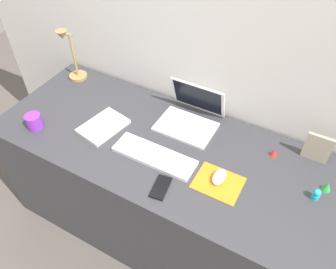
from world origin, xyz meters
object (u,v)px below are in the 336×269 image
at_px(cell_phone, 161,187).
at_px(toy_figurine_green, 327,187).
at_px(desk_lamp, 71,56).
at_px(toy_figurine_cyan, 316,194).
at_px(toy_figurine_red, 274,152).
at_px(coffee_mug, 34,121).
at_px(laptop, 191,114).
at_px(mouse, 219,177).
at_px(notebook_pad, 103,126).
at_px(keyboard, 154,156).
at_px(picture_frame, 318,148).

bearing_deg(cell_phone, toy_figurine_green, 19.44).
bearing_deg(desk_lamp, cell_phone, -28.00).
height_order(toy_figurine_cyan, toy_figurine_red, toy_figurine_cyan).
bearing_deg(toy_figurine_cyan, toy_figurine_green, 64.67).
height_order(desk_lamp, toy_figurine_red, desk_lamp).
distance_m(desk_lamp, coffee_mug, 0.47).
distance_m(laptop, coffee_mug, 0.82).
bearing_deg(toy_figurine_green, mouse, -157.64).
relative_size(laptop, toy_figurine_cyan, 5.28).
bearing_deg(toy_figurine_red, cell_phone, -131.18).
bearing_deg(coffee_mug, toy_figurine_cyan, 10.28).
relative_size(notebook_pad, toy_figurine_red, 6.00).
distance_m(cell_phone, toy_figurine_red, 0.58).
bearing_deg(cell_phone, keyboard, 120.68).
bearing_deg(toy_figurine_red, desk_lamp, 178.63).
distance_m(coffee_mug, toy_figurine_green, 1.45).
bearing_deg(notebook_pad, toy_figurine_green, 18.90).
xyz_separation_m(laptop, desk_lamp, (-0.79, 0.00, 0.11)).
bearing_deg(toy_figurine_green, toy_figurine_red, 161.52).
xyz_separation_m(laptop, toy_figurine_red, (0.46, -0.03, -0.03)).
bearing_deg(laptop, picture_frame, 3.81).
distance_m(coffee_mug, toy_figurine_red, 1.22).
bearing_deg(laptop, cell_phone, -80.24).
bearing_deg(toy_figurine_red, toy_figurine_green, -18.48).
bearing_deg(toy_figurine_cyan, notebook_pad, -175.55).
distance_m(keyboard, toy_figurine_cyan, 0.74).
height_order(keyboard, toy_figurine_red, toy_figurine_red).
distance_m(keyboard, cell_phone, 0.19).
relative_size(picture_frame, toy_figurine_green, 3.43).
xyz_separation_m(notebook_pad, coffee_mug, (-0.32, -0.17, 0.03)).
relative_size(desk_lamp, notebook_pad, 1.40).
relative_size(keyboard, toy_figurine_cyan, 7.22).
bearing_deg(coffee_mug, notebook_pad, 27.98).
distance_m(notebook_pad, toy_figurine_cyan, 1.07).
xyz_separation_m(notebook_pad, toy_figurine_red, (0.84, 0.24, 0.01)).
xyz_separation_m(desk_lamp, coffee_mug, (0.10, -0.44, -0.12)).
bearing_deg(toy_figurine_green, keyboard, -165.04).
distance_m(mouse, cell_phone, 0.27).
distance_m(keyboard, mouse, 0.33).
xyz_separation_m(mouse, toy_figurine_red, (0.17, 0.27, -0.00)).
distance_m(picture_frame, toy_figurine_red, 0.19).
height_order(picture_frame, toy_figurine_red, picture_frame).
bearing_deg(coffee_mug, desk_lamp, 102.52).
relative_size(coffee_mug, toy_figurine_red, 2.05).
bearing_deg(coffee_mug, laptop, 32.16).
distance_m(laptop, keyboard, 0.32).
distance_m(desk_lamp, picture_frame, 1.43).
bearing_deg(picture_frame, toy_figurine_green, -60.45).
bearing_deg(cell_phone, notebook_pad, 148.41).
bearing_deg(notebook_pad, desk_lamp, 157.59).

